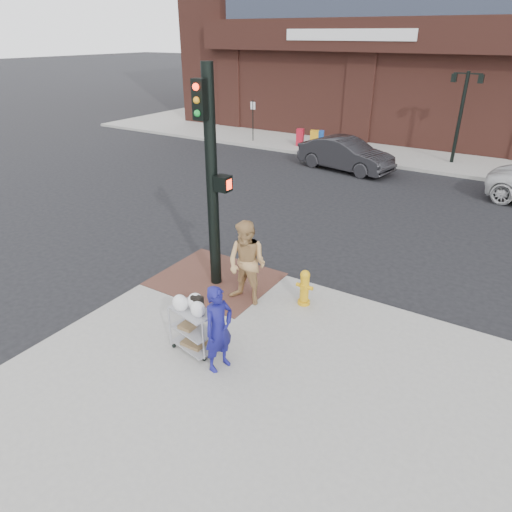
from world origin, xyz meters
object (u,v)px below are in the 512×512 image
Objects in this scene: woman_blue at (219,329)px; fire_hydrant at (305,287)px; lamp_post at (462,108)px; sedan_dark at (345,154)px; traffic_signal_pole at (212,176)px; utility_cart at (193,326)px; pedestrian_tan at (247,264)px.

fire_hydrant is (0.32, 2.75, -0.40)m from woman_blue.
lamp_post reaches higher than woman_blue.
traffic_signal_pole is at bearing -162.14° from sedan_dark.
utility_cart is at bearing -94.14° from lamp_post.
sedan_dark reaches higher than utility_cart.
lamp_post reaches higher than pedestrian_tan.
pedestrian_tan reaches higher than woman_blue.
traffic_signal_pole reaches higher than sedan_dark.
pedestrian_tan is at bearing -16.13° from traffic_signal_pole.
pedestrian_tan is 0.44× the size of sedan_dark.
fire_hydrant is at bearing -90.90° from lamp_post.
lamp_post is at bearing -37.97° from sedan_dark.
traffic_signal_pole is (-2.48, -15.23, 0.21)m from lamp_post.
traffic_signal_pole is 3.19m from fire_hydrant.
utility_cart is (2.69, -14.06, -0.03)m from sedan_dark.
lamp_post is at bearing 89.10° from fire_hydrant.
lamp_post reaches higher than fire_hydrant.
traffic_signal_pole is 2.58× the size of pedestrian_tan.
lamp_post is 5.61m from sedan_dark.
sedan_dark is (-1.48, 11.74, -2.11)m from traffic_signal_pole.
sedan_dark is 14.31m from utility_cart.
woman_blue is 14.61m from sedan_dark.
pedestrian_tan is at bearing 33.39° from woman_blue.
pedestrian_tan is 1.39m from fire_hydrant.
fire_hydrant is at bearing 28.90° from pedestrian_tan.
lamp_post is 15.68m from pedestrian_tan.
traffic_signal_pole is 4.19× the size of utility_cart.
pedestrian_tan is at bearing 92.70° from utility_cart.
traffic_signal_pole is at bearing -172.95° from fire_hydrant.
woman_blue is 0.86× the size of pedestrian_tan.
fire_hydrant is (-0.23, -14.95, -2.04)m from lamp_post.
utility_cart is 1.41× the size of fire_hydrant.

